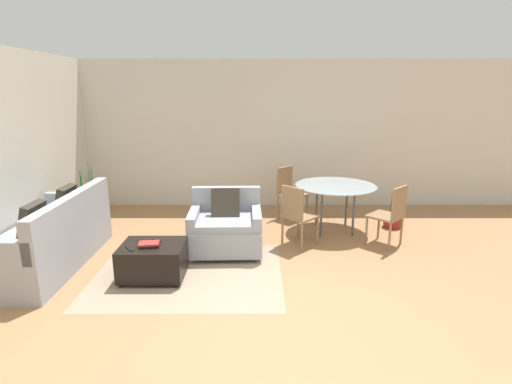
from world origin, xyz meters
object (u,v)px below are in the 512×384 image
ottoman (153,259)px  dining_chair_near_right (392,212)px  tv_remote_primary (157,240)px  couch (49,242)px  armchair (226,227)px  dining_chair_far_left (289,189)px  dining_table (336,189)px  dining_chair_near_left (297,212)px  tv_remote_secondary (130,249)px  potted_plant (89,214)px  potted_plant_small (393,217)px  book_stack (149,244)px

ottoman → dining_chair_near_right: 3.32m
tv_remote_primary → couch: bearing=171.4°
armchair → dining_chair_far_left: dining_chair_far_left is taller
dining_table → tv_remote_primary: bearing=-148.1°
dining_chair_far_left → ottoman: bearing=-127.7°
dining_chair_near_left → dining_chair_near_right: 1.35m
dining_table → dining_chair_far_left: bearing=135.0°
ottoman → tv_remote_secondary: tv_remote_secondary is taller
dining_table → dining_chair_near_right: dining_chair_near_right is taller
dining_table → dining_chair_near_left: 0.97m
potted_plant → dining_chair_near_right: potted_plant is taller
armchair → ottoman: bearing=-134.3°
armchair → dining_chair_near_left: dining_chair_near_left is taller
dining_table → dining_chair_near_left: (-0.67, -0.67, -0.16)m
dining_chair_near_left → potted_plant_small: bearing=26.6°
book_stack → potted_plant: potted_plant is taller
potted_plant_small → couch: bearing=-163.2°
couch → potted_plant_small: bearing=16.8°
ottoman → tv_remote_primary: size_ratio=5.47×
tv_remote_secondary → potted_plant: bearing=123.4°
book_stack → ottoman: bearing=64.2°
ottoman → tv_remote_primary: bearing=80.7°
ottoman → potted_plant: bearing=129.8°
potted_plant_small → armchair: bearing=-159.6°
armchair → potted_plant_small: (2.68, 1.00, -0.18)m
ottoman → dining_table: size_ratio=0.59×
ottoman → dining_chair_near_left: dining_chair_near_left is taller
couch → dining_table: (3.90, 1.32, 0.36)m
book_stack → tv_remote_primary: bearing=75.7°
potted_plant → dining_table: size_ratio=0.90×
dining_chair_near_right → dining_table: bearing=135.0°
couch → potted_plant_small: couch is taller
tv_remote_secondary → dining_chair_near_left: 2.33m
tv_remote_secondary → dining_chair_near_right: size_ratio=0.17×
ottoman → potted_plant: 2.36m
tv_remote_primary → dining_chair_near_right: size_ratio=0.15×
ottoman → book_stack: (-0.03, -0.05, 0.21)m
tv_remote_secondary → dining_table: 3.26m
armchair → dining_chair_near_left: bearing=9.0°
book_stack → potted_plant: bearing=128.5°
dining_chair_near_right → couch: bearing=-172.0°
dining_chair_near_right → dining_chair_far_left: size_ratio=1.00×
book_stack → dining_chair_near_right: dining_chair_near_right is taller
tv_remote_primary → potted_plant: size_ratio=0.12×
tv_remote_primary → potted_plant_small: (3.47, 1.70, -0.26)m
couch → dining_chair_far_left: 3.79m
armchair → dining_chair_near_right: dining_chair_near_right is taller
couch → tv_remote_primary: couch is taller
dining_chair_far_left → potted_plant_small: size_ratio=1.44×
dining_chair_near_right → dining_chair_far_left: bearing=135.0°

